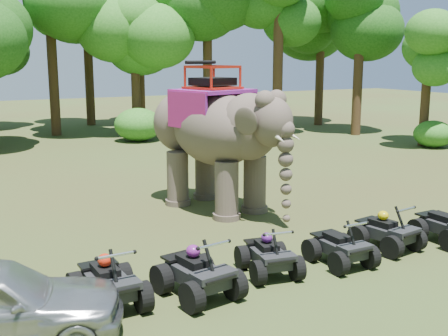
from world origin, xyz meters
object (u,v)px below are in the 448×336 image
at_px(atv_1, 198,266).
at_px(atv_2, 269,250).
at_px(atv_0, 108,276).
at_px(elephant, 215,137).
at_px(atv_5, 447,220).
at_px(atv_4, 387,226).
at_px(atv_3, 341,241).

distance_m(atv_1, atv_2, 1.95).
relative_size(atv_0, atv_2, 1.11).
relative_size(elephant, atv_0, 3.23).
distance_m(elephant, atv_5, 7.29).
bearing_deg(atv_4, atv_2, 171.54).
height_order(atv_0, atv_1, atv_1).
relative_size(atv_2, atv_5, 0.94).
relative_size(atv_0, atv_4, 1.07).
height_order(elephant, atv_5, elephant).
xyz_separation_m(atv_2, atv_3, (1.81, -0.27, 0.00)).
height_order(atv_0, atv_2, atv_0).
height_order(atv_2, atv_4, atv_4).
bearing_deg(atv_1, atv_2, 0.48).
bearing_deg(atv_2, atv_3, 0.77).
xyz_separation_m(atv_2, atv_4, (3.57, 0.05, 0.02)).
relative_size(atv_3, atv_5, 0.94).
bearing_deg(atv_3, atv_5, -1.57).
height_order(elephant, atv_1, elephant).
distance_m(atv_2, atv_3, 1.83).
bearing_deg(atv_0, elephant, 45.45).
bearing_deg(atv_4, atv_3, -178.87).
height_order(atv_1, atv_2, atv_1).
xyz_separation_m(atv_3, atv_4, (1.76, 0.32, 0.02)).
bearing_deg(atv_4, atv_0, 170.80).
xyz_separation_m(elephant, atv_1, (-3.41, -5.96, -1.69)).
distance_m(atv_1, atv_5, 7.25).
height_order(elephant, atv_0, elephant).
bearing_deg(atv_5, atv_2, 175.39).
bearing_deg(atv_5, atv_0, 176.51).
height_order(atv_0, atv_4, atv_0).
xyz_separation_m(elephant, atv_2, (-1.48, -5.63, -1.77)).
relative_size(atv_1, atv_5, 1.06).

